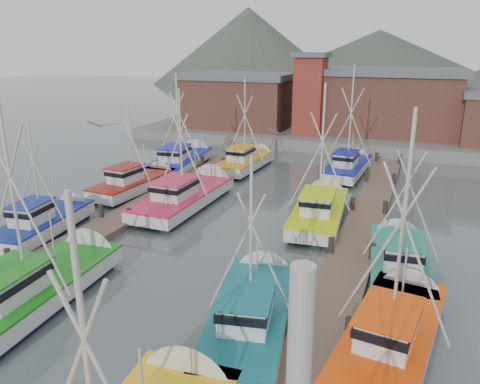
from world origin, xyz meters
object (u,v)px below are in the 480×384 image
at_px(lookout_tower, 310,93).
at_px(boat_8, 189,195).
at_px(boat_12, 248,161).
at_px(boat_4, 41,286).

height_order(lookout_tower, boat_8, lookout_tower).
xyz_separation_m(lookout_tower, boat_12, (-2.40, -12.36, -4.87)).
bearing_deg(boat_8, boat_4, -89.18).
distance_m(lookout_tower, boat_4, 36.91).
height_order(lookout_tower, boat_12, lookout_tower).
distance_m(boat_4, boat_12, 24.14).
bearing_deg(boat_12, boat_8, -88.68).
bearing_deg(lookout_tower, boat_12, -101.00).
height_order(boat_4, boat_12, boat_4).
distance_m(lookout_tower, boat_12, 13.50).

